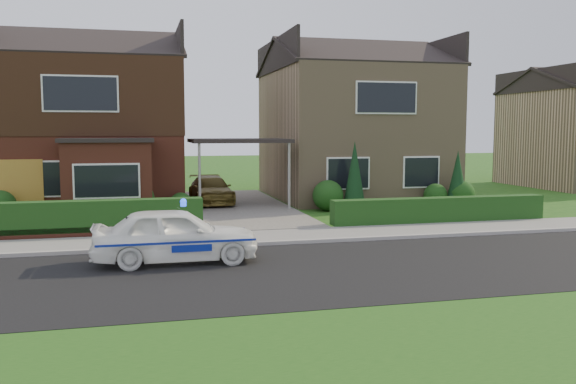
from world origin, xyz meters
name	(u,v)px	position (x,y,z in m)	size (l,w,h in m)	color
ground	(319,270)	(0.00, 0.00, 0.00)	(120.00, 120.00, 0.00)	#1A4A13
road	(319,270)	(0.00, 0.00, 0.00)	(60.00, 6.00, 0.02)	black
kerb	(287,243)	(0.00, 3.05, 0.06)	(60.00, 0.16, 0.12)	#9E9993
sidewalk	(278,237)	(0.00, 4.10, 0.05)	(60.00, 2.00, 0.10)	slate
grass_verge	(419,346)	(0.00, -5.00, 0.00)	(60.00, 4.00, 0.01)	#1A4A13
driveway	(239,207)	(0.00, 11.00, 0.06)	(3.80, 12.00, 0.12)	#666059
house_left	(90,113)	(-5.78, 13.90, 3.81)	(7.50, 9.53, 7.25)	brown
house_right	(352,118)	(5.80, 13.99, 3.66)	(7.50, 8.06, 7.25)	#9C805F
carport_link	(239,142)	(0.00, 10.95, 2.66)	(3.80, 3.00, 2.77)	black
garage_door	(10,190)	(-8.25, 9.96, 1.05)	(2.20, 0.10, 2.10)	#935F20
dwarf_wall	(71,233)	(-5.80, 5.30, 0.18)	(7.70, 0.25, 0.36)	brown
hedge_left	(72,239)	(-5.80, 5.45, 0.00)	(7.50, 0.55, 0.90)	#103412
hedge_right	(439,224)	(5.80, 5.35, 0.00)	(7.50, 0.55, 0.80)	#103412
shrub_left_far	(0,206)	(-8.50, 9.50, 0.54)	(1.08, 1.08, 1.08)	#103412
shrub_left_mid	(136,199)	(-4.00, 9.30, 0.66)	(1.32, 1.32, 1.32)	#103412
shrub_left_near	(181,204)	(-2.40, 9.60, 0.42)	(0.84, 0.84, 0.84)	#103412
shrub_right_near	(328,196)	(3.20, 9.40, 0.60)	(1.20, 1.20, 1.20)	#103412
shrub_right_mid	(435,195)	(7.80, 9.50, 0.48)	(0.96, 0.96, 0.96)	#103412
shrub_right_far	(461,194)	(8.80, 9.20, 0.54)	(1.08, 1.08, 1.08)	#103412
conifer_a	(354,177)	(4.20, 9.20, 1.30)	(0.90, 0.90, 2.60)	black
conifer_b	(457,180)	(8.60, 9.20, 1.10)	(0.90, 0.90, 2.20)	black
police_car	(176,235)	(-3.08, 1.49, 0.66)	(3.55, 3.88, 1.48)	white
driveway_car	(211,190)	(-1.00, 12.05, 0.66)	(1.52, 3.75, 1.09)	brown
potted_plant_a	(56,223)	(-6.34, 6.34, 0.36)	(0.37, 0.25, 0.71)	gray
potted_plant_b	(185,218)	(-2.50, 6.50, 0.33)	(0.37, 0.30, 0.67)	gray
potted_plant_c	(54,222)	(-6.38, 6.31, 0.37)	(0.42, 0.42, 0.75)	gray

